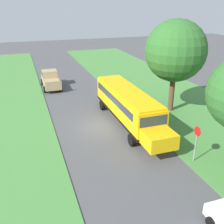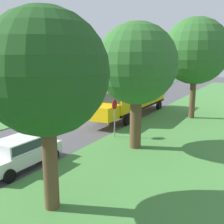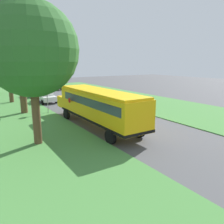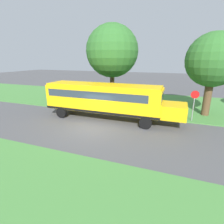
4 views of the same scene
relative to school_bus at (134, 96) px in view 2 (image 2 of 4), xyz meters
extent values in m
plane|color=#4C4C4F|center=(2.63, -0.13, -1.92)|extent=(120.00, 120.00, 0.00)
cube|color=#47843D|center=(-7.37, -0.13, -1.88)|extent=(12.00, 80.00, 0.08)
cube|color=#47843D|center=(11.63, -0.13, -1.89)|extent=(10.00, 80.00, 0.07)
cube|color=yellow|center=(0.00, -0.29, -0.02)|extent=(2.50, 10.50, 2.20)
cube|color=yellow|center=(0.00, 5.91, -0.57)|extent=(2.20, 1.90, 1.10)
cube|color=yellow|center=(0.00, -0.29, 1.16)|extent=(2.35, 10.29, 0.16)
cube|color=black|center=(0.00, -0.29, -1.00)|extent=(2.54, 10.54, 0.20)
cube|color=#2D3842|center=(0.00, -0.59, 0.44)|extent=(2.53, 9.24, 0.64)
cube|color=#2D3842|center=(0.00, 4.91, 0.44)|extent=(2.25, 0.12, 0.80)
cylinder|color=red|center=(-1.43, 2.60, 0.13)|extent=(0.03, 0.44, 0.44)
cylinder|color=black|center=(-1.25, 3.91, -1.42)|extent=(0.30, 1.00, 1.00)
cylinder|color=black|center=(1.25, 3.91, -1.42)|extent=(0.30, 1.00, 1.00)
cylinder|color=black|center=(-1.25, -3.96, -1.42)|extent=(0.30, 1.00, 1.00)
cylinder|color=black|center=(1.25, -3.96, -1.42)|extent=(0.30, 1.00, 1.00)
cube|color=silver|center=(-0.17, 14.24, -1.28)|extent=(1.80, 4.40, 0.64)
cube|color=silver|center=(-0.17, 14.39, -0.66)|extent=(1.60, 2.20, 0.60)
cube|color=#2D3842|center=(-0.17, 14.39, -0.64)|extent=(1.62, 2.02, 0.45)
cylinder|color=black|center=(0.73, 12.74, -1.60)|extent=(0.22, 0.64, 0.64)
cylinder|color=black|center=(-1.07, 12.74, -1.60)|extent=(0.22, 0.64, 0.64)
cylinder|color=black|center=(-1.07, 15.73, -1.60)|extent=(0.22, 0.64, 0.64)
cube|color=tan|center=(5.33, -13.40, -1.12)|extent=(2.00, 5.40, 0.80)
cube|color=tan|center=(5.33, -14.35, -0.27)|extent=(1.90, 1.70, 0.90)
cube|color=#2D3842|center=(5.33, -14.35, -0.24)|extent=(1.94, 1.53, 0.63)
cube|color=tan|center=(5.33, -10.78, -0.54)|extent=(2.00, 0.16, 0.36)
cylinder|color=black|center=(6.33, -15.16, -1.52)|extent=(0.28, 0.80, 0.80)
cylinder|color=black|center=(4.33, -15.16, -1.52)|extent=(0.28, 0.80, 0.80)
cylinder|color=black|center=(6.33, -11.65, -1.52)|extent=(0.28, 0.80, 0.80)
cylinder|color=black|center=(4.33, -11.65, -1.52)|extent=(0.28, 0.80, 0.80)
cylinder|color=brown|center=(-5.32, -1.35, 0.05)|extent=(0.52, 0.52, 3.95)
sphere|color=#2D6628|center=(-5.32, -1.35, 4.23)|extent=(5.88, 5.88, 5.88)
sphere|color=#2D6628|center=(-5.30, -1.78, 3.92)|extent=(4.13, 4.13, 4.13)
cylinder|color=brown|center=(-4.15, 8.74, -0.21)|extent=(0.70, 0.70, 3.42)
sphere|color=#2D6628|center=(-4.15, 8.74, 3.31)|extent=(4.82, 4.82, 4.82)
sphere|color=#2D6628|center=(-4.42, 8.22, 3.61)|extent=(3.37, 3.37, 3.37)
cylinder|color=brown|center=(-4.23, 16.39, -0.20)|extent=(0.55, 0.55, 3.44)
sphere|color=#1E4C1C|center=(-4.23, 16.39, 3.15)|extent=(4.34, 4.34, 4.34)
sphere|color=#1E4C1C|center=(-3.81, 15.62, 3.71)|extent=(2.70, 2.70, 2.70)
cylinder|color=gray|center=(-1.97, 7.45, -0.87)|extent=(0.08, 0.08, 2.10)
cylinder|color=red|center=(-1.97, 7.45, 0.48)|extent=(0.03, 0.68, 0.68)
camera|label=1|loc=(8.57, 20.40, 8.49)|focal=42.00mm
camera|label=2|loc=(-10.51, 23.04, 3.63)|focal=42.00mm
camera|label=3|loc=(-8.68, -15.64, 3.44)|focal=35.00mm
camera|label=4|loc=(14.22, 5.95, 3.42)|focal=28.00mm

